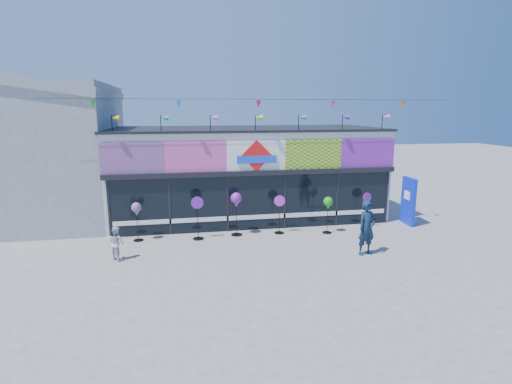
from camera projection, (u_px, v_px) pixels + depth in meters
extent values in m
plane|color=slate|center=(275.00, 259.00, 13.38)|extent=(80.00, 80.00, 0.00)
cube|color=white|center=(246.00, 173.00, 18.75)|extent=(12.00, 5.00, 4.00)
cube|color=black|center=(256.00, 203.00, 16.46)|extent=(11.60, 0.12, 2.30)
cube|color=black|center=(256.00, 173.00, 16.17)|extent=(12.00, 0.30, 0.20)
cube|color=white|center=(256.00, 217.00, 16.55)|extent=(11.40, 0.10, 0.18)
cube|color=black|center=(246.00, 129.00, 18.33)|extent=(12.20, 5.20, 0.10)
cube|color=black|center=(109.00, 209.00, 15.42)|extent=(0.08, 0.14, 2.30)
cube|color=black|center=(170.00, 206.00, 15.83)|extent=(0.08, 0.14, 2.30)
cube|color=black|center=(227.00, 204.00, 16.24)|extent=(0.08, 0.14, 2.30)
cube|color=black|center=(284.00, 201.00, 16.66)|extent=(0.08, 0.14, 2.30)
cube|color=black|center=(337.00, 199.00, 17.07)|extent=(0.08, 0.14, 2.30)
cube|color=black|center=(386.00, 197.00, 17.48)|extent=(0.08, 0.14, 2.30)
cube|color=red|center=(133.00, 158.00, 15.19)|extent=(2.40, 0.08, 1.20)
cube|color=#E24BA2|center=(196.00, 157.00, 15.62)|extent=(2.40, 0.08, 1.20)
cube|color=white|center=(256.00, 156.00, 16.04)|extent=(2.40, 0.08, 1.20)
cube|color=yellow|center=(313.00, 154.00, 16.47)|extent=(2.40, 0.08, 1.20)
cube|color=purple|center=(368.00, 153.00, 16.90)|extent=(2.40, 0.08, 1.20)
cube|color=red|center=(257.00, 156.00, 15.99)|extent=(1.27, 0.06, 1.27)
cube|color=blue|center=(257.00, 159.00, 16.00)|extent=(1.60, 0.05, 0.30)
cube|color=#CBFF15|center=(154.00, 212.00, 15.81)|extent=(0.78, 0.03, 0.78)
cube|color=orange|center=(184.00, 204.00, 15.96)|extent=(0.92, 0.03, 0.92)
cube|color=#1E1AE2|center=(213.00, 194.00, 16.10)|extent=(0.78, 0.03, 0.78)
cube|color=orange|center=(242.00, 207.00, 16.43)|extent=(0.92, 0.03, 0.92)
cube|color=#E91548|center=(270.00, 199.00, 16.58)|extent=(0.78, 0.03, 0.78)
cube|color=#FB430D|center=(297.00, 195.00, 16.76)|extent=(0.92, 0.03, 0.92)
cube|color=#299817|center=(323.00, 204.00, 17.06)|extent=(0.78, 0.03, 0.78)
cube|color=#C1E613|center=(350.00, 197.00, 17.22)|extent=(0.92, 0.03, 0.92)
cylinder|color=black|center=(112.00, 125.00, 15.03)|extent=(0.03, 0.03, 0.70)
cone|color=yellow|center=(115.00, 118.00, 15.01)|extent=(0.30, 0.22, 0.22)
cylinder|color=black|center=(161.00, 125.00, 15.35)|extent=(0.03, 0.03, 0.70)
cone|color=green|center=(164.00, 118.00, 15.33)|extent=(0.30, 0.22, 0.22)
cylinder|color=black|center=(210.00, 124.00, 15.69)|extent=(0.03, 0.03, 0.70)
cone|color=#D848B9|center=(214.00, 118.00, 15.66)|extent=(0.30, 0.22, 0.22)
cylinder|color=black|center=(255.00, 124.00, 16.01)|extent=(0.03, 0.03, 0.70)
cone|color=#B0DE12|center=(259.00, 118.00, 15.98)|extent=(0.30, 0.22, 0.22)
cylinder|color=black|center=(298.00, 124.00, 16.33)|extent=(0.03, 0.03, 0.70)
cone|color=blue|center=(302.00, 117.00, 16.30)|extent=(0.30, 0.22, 0.22)
cylinder|color=black|center=(342.00, 123.00, 16.67)|extent=(0.03, 0.03, 0.70)
cone|color=#5724AC|center=(346.00, 117.00, 16.64)|extent=(0.30, 0.22, 0.22)
cylinder|color=black|center=(382.00, 123.00, 16.99)|extent=(0.03, 0.03, 0.70)
cone|color=#F852D9|center=(386.00, 117.00, 16.96)|extent=(0.30, 0.22, 0.22)
cylinder|color=black|center=(258.00, 99.00, 15.19)|extent=(16.00, 0.01, 0.01)
cone|color=#1AA519|center=(93.00, 104.00, 14.16)|extent=(0.20, 0.20, 0.28)
cone|color=#1B8EE7|center=(178.00, 104.00, 14.69)|extent=(0.20, 0.20, 0.28)
cone|color=red|center=(258.00, 104.00, 15.23)|extent=(0.20, 0.20, 0.28)
cone|color=#B829BF|center=(333.00, 104.00, 15.76)|extent=(0.20, 0.20, 0.28)
cone|color=#DD5C0B|center=(402.00, 104.00, 16.29)|extent=(0.20, 0.20, 0.28)
cube|color=#9EA1A3|center=(21.00, 153.00, 17.73)|extent=(8.00, 7.00, 6.00)
cube|color=#9EA1A3|center=(12.00, 81.00, 17.10)|extent=(8.18, 7.20, 1.54)
cube|color=#0E29D9|center=(408.00, 201.00, 17.27)|extent=(0.21, 1.03, 2.05)
cube|color=white|center=(407.00, 195.00, 17.21)|extent=(0.07, 0.46, 0.36)
cylinder|color=black|center=(138.00, 240.00, 15.25)|extent=(0.38, 0.38, 0.03)
cylinder|color=black|center=(137.00, 224.00, 15.12)|extent=(0.02, 0.02, 1.24)
sphere|color=#219F18|center=(136.00, 207.00, 14.99)|extent=(0.38, 0.38, 0.38)
cone|color=#219F18|center=(137.00, 213.00, 15.04)|extent=(0.19, 0.19, 0.17)
cylinder|color=black|center=(198.00, 239.00, 15.44)|extent=(0.43, 0.43, 0.03)
cylinder|color=black|center=(198.00, 221.00, 15.29)|extent=(0.03, 0.03, 1.39)
cylinder|color=#6B22A2|center=(197.00, 203.00, 15.15)|extent=(0.47, 0.05, 0.47)
cylinder|color=black|center=(237.00, 235.00, 15.93)|extent=(0.44, 0.44, 0.03)
cylinder|color=black|center=(236.00, 217.00, 15.78)|extent=(0.03, 0.03, 1.43)
sphere|color=purple|center=(236.00, 198.00, 15.63)|extent=(0.44, 0.44, 0.44)
cone|color=purple|center=(236.00, 205.00, 15.68)|extent=(0.22, 0.22, 0.20)
cylinder|color=black|center=(279.00, 233.00, 16.17)|extent=(0.40, 0.40, 0.03)
cylinder|color=black|center=(279.00, 217.00, 16.04)|extent=(0.02, 0.02, 1.29)
cylinder|color=purple|center=(280.00, 201.00, 15.90)|extent=(0.43, 0.15, 0.44)
cylinder|color=black|center=(327.00, 232.00, 16.21)|extent=(0.38, 0.38, 0.03)
cylinder|color=black|center=(328.00, 217.00, 16.08)|extent=(0.02, 0.02, 1.24)
sphere|color=#189B17|center=(328.00, 201.00, 15.94)|extent=(0.38, 0.38, 0.38)
cone|color=#189B17|center=(328.00, 207.00, 15.99)|extent=(0.19, 0.19, 0.17)
cylinder|color=black|center=(365.00, 227.00, 16.96)|extent=(0.38, 0.38, 0.03)
cylinder|color=black|center=(366.00, 213.00, 16.83)|extent=(0.02, 0.02, 1.25)
cylinder|color=purple|center=(367.00, 198.00, 16.70)|extent=(0.42, 0.15, 0.42)
imported|color=#112336|center=(367.00, 228.00, 13.62)|extent=(0.79, 0.62, 1.90)
imported|color=silver|center=(116.00, 243.00, 13.25)|extent=(0.62, 0.62, 1.15)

